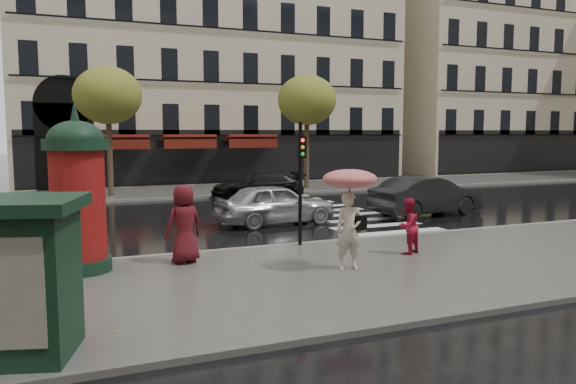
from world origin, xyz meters
name	(u,v)px	position (x,y,z in m)	size (l,w,h in m)	color
ground	(277,278)	(0.00, 0.00, 0.00)	(160.00, 160.00, 0.00)	black
near_sidewalk	(285,281)	(0.00, -0.50, 0.06)	(90.00, 7.00, 0.12)	#474744
far_sidewalk	(148,193)	(0.00, 19.00, 0.06)	(90.00, 6.00, 0.12)	#474744
near_kerb	(237,250)	(0.00, 3.00, 0.07)	(90.00, 0.25, 0.14)	slate
far_kerb	(157,199)	(0.00, 16.00, 0.07)	(90.00, 0.25, 0.14)	slate
zebra_crossing	(324,211)	(6.00, 9.60, 0.01)	(3.60, 11.75, 0.01)	silver
bldg_far_corner	(203,24)	(6.00, 30.00, 11.31)	(26.00, 14.00, 22.90)	#B7A88C
bldg_far_right	(497,46)	(34.00, 30.00, 11.31)	(24.00, 14.00, 22.90)	#B7A88C
tree_far_left	(108,96)	(-2.00, 18.00, 5.17)	(3.40, 3.40, 6.64)	#38281C
tree_far_right	(307,101)	(9.00, 18.00, 5.17)	(3.40, 3.40, 6.64)	#38281C
woman_umbrella	(350,201)	(1.74, -0.28, 1.74)	(1.28, 1.28, 2.46)	beige
woman_red	(408,226)	(4.00, 0.60, 0.87)	(0.73, 0.57, 1.50)	#A9142E
man_burgundy	(184,224)	(-1.73, 1.87, 1.10)	(0.96, 0.62, 1.96)	#501017
morris_column	(78,191)	(-4.16, 1.97, 2.02)	(1.47, 1.47, 3.96)	black
traffic_light	(301,171)	(1.82, 2.73, 2.26)	(0.24, 0.34, 3.53)	black
newsstand	(13,276)	(-5.26, -3.00, 1.31)	(2.30, 2.10, 2.31)	black
car_silver	(275,204)	(2.75, 7.09, 0.76)	(1.79, 4.44, 1.51)	#BABBBF
car_darkgrey	(427,196)	(9.22, 6.81, 0.80)	(1.69, 4.83, 1.59)	black
car_black	(257,186)	(4.79, 14.75, 0.68)	(1.90, 4.68, 1.36)	black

